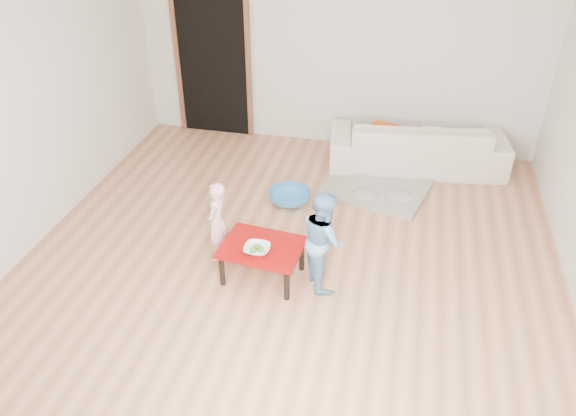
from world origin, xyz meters
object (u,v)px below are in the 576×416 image
(red_table, at_px, (263,261))
(basin, at_px, (290,197))
(bowl, at_px, (257,249))
(child_pink, at_px, (217,222))
(sofa, at_px, (417,144))
(child_blue, at_px, (324,239))

(red_table, xyz_separation_m, basin, (-0.04, 1.28, -0.10))
(bowl, xyz_separation_m, child_pink, (-0.46, 0.29, 0.02))
(sofa, bearing_deg, child_pink, 44.39)
(bowl, height_order, basin, bowl)
(child_blue, bearing_deg, basin, -2.02)
(red_table, distance_m, basin, 1.29)
(child_pink, distance_m, basin, 1.22)
(sofa, relative_size, bowl, 9.16)
(child_pink, xyz_separation_m, child_blue, (1.01, -0.13, 0.06))
(bowl, xyz_separation_m, child_blue, (0.55, 0.16, 0.08))
(sofa, height_order, red_table, sofa)
(child_blue, bearing_deg, red_table, 69.04)
(sofa, bearing_deg, red_table, 54.79)
(bowl, distance_m, child_pink, 0.54)
(red_table, relative_size, child_pink, 0.88)
(sofa, distance_m, basin, 1.76)
(red_table, relative_size, basin, 1.53)
(sofa, bearing_deg, child_blue, 65.14)
(sofa, xyz_separation_m, bowl, (-1.28, -2.54, 0.08))
(sofa, xyz_separation_m, child_blue, (-0.73, -2.39, 0.16))
(bowl, height_order, child_blue, child_blue)
(red_table, height_order, basin, red_table)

